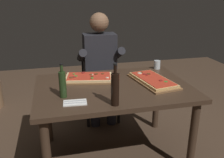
# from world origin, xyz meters

# --- Properties ---
(ground_plane) EXTENTS (6.40, 6.40, 0.00)m
(ground_plane) POSITION_xyz_m (0.00, 0.00, 0.00)
(ground_plane) COLOR #4C3828
(dining_table) EXTENTS (1.40, 0.96, 0.74)m
(dining_table) POSITION_xyz_m (0.00, 0.00, 0.64)
(dining_table) COLOR #3D2B1E
(dining_table) RESTS_ON ground_plane
(pizza_rectangular_front) EXTENTS (0.53, 0.38, 0.05)m
(pizza_rectangular_front) POSITION_xyz_m (-0.19, 0.22, 0.76)
(pizza_rectangular_front) COLOR brown
(pizza_rectangular_front) RESTS_ON dining_table
(pizza_rectangular_left) EXTENTS (0.36, 0.58, 0.05)m
(pizza_rectangular_left) POSITION_xyz_m (0.39, 0.01, 0.76)
(pizza_rectangular_left) COLOR brown
(pizza_rectangular_left) RESTS_ON dining_table
(wine_bottle_dark) EXTENTS (0.06, 0.06, 0.33)m
(wine_bottle_dark) POSITION_xyz_m (-0.08, -0.39, 0.87)
(wine_bottle_dark) COLOR black
(wine_bottle_dark) RESTS_ON dining_table
(oil_bottle_amber) EXTENTS (0.06, 0.06, 0.29)m
(oil_bottle_amber) POSITION_xyz_m (-0.46, -0.15, 0.86)
(oil_bottle_amber) COLOR #233819
(oil_bottle_amber) RESTS_ON dining_table
(tumbler_near_camera) EXTENTS (0.07, 0.07, 0.09)m
(tumbler_near_camera) POSITION_xyz_m (0.60, 0.40, 0.79)
(tumbler_near_camera) COLOR silver
(tumbler_near_camera) RESTS_ON dining_table
(napkin_cutlery_set) EXTENTS (0.19, 0.12, 0.01)m
(napkin_cutlery_set) POSITION_xyz_m (-0.38, -0.28, 0.74)
(napkin_cutlery_set) COLOR white
(napkin_cutlery_set) RESTS_ON dining_table
(diner_chair) EXTENTS (0.44, 0.44, 0.87)m
(diner_chair) POSITION_xyz_m (0.02, 0.86, 0.49)
(diner_chair) COLOR black
(diner_chair) RESTS_ON ground_plane
(seated_diner) EXTENTS (0.53, 0.41, 1.33)m
(seated_diner) POSITION_xyz_m (0.02, 0.74, 0.74)
(seated_diner) COLOR #23232D
(seated_diner) RESTS_ON ground_plane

